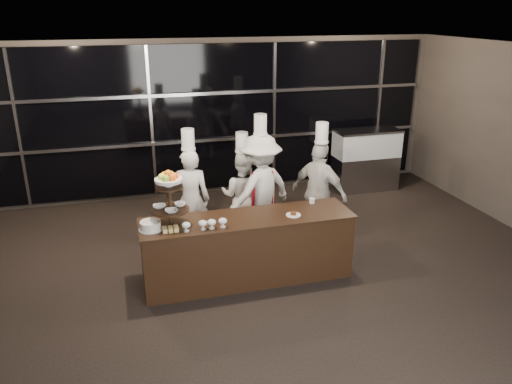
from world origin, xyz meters
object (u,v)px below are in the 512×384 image
object	(u,v)px
chef_c	(260,190)
chef_d	(319,192)
chef_a	(191,198)
display_case	(366,157)
display_stand	(169,195)
layer_cake	(150,226)
buffet_counter	(248,248)
chef_b	(242,195)

from	to	relation	value
chef_c	chef_d	world-z (taller)	chef_c
chef_a	chef_d	xyz separation A→B (m)	(1.95, -0.32, 0.01)
chef_c	chef_d	xyz separation A→B (m)	(0.89, -0.21, -0.06)
display_case	chef_d	xyz separation A→B (m)	(-1.85, -2.03, 0.15)
display_stand	layer_cake	xyz separation A→B (m)	(-0.26, -0.05, -0.37)
buffet_counter	layer_cake	xyz separation A→B (m)	(-1.26, -0.05, 0.51)
layer_cake	chef_c	bearing A→B (deg)	32.51
chef_a	buffet_counter	bearing A→B (deg)	-63.37
chef_a	chef_c	world-z (taller)	chef_c
display_case	chef_c	size ratio (longest dim) A/B	0.63
layer_cake	chef_a	world-z (taller)	chef_a
layer_cake	chef_d	world-z (taller)	chef_d
buffet_counter	chef_a	distance (m)	1.35
display_stand	chef_d	bearing A→B (deg)	19.68
display_case	chef_b	xyz separation A→B (m)	(-2.97, -1.58, 0.06)
chef_a	chef_b	size ratio (longest dim) A/B	1.08
buffet_counter	chef_d	distance (m)	1.65
buffet_counter	chef_a	size ratio (longest dim) A/B	1.51
buffet_counter	layer_cake	bearing A→B (deg)	-177.73
display_case	chef_b	distance (m)	3.36
layer_cake	chef_b	world-z (taller)	chef_b
buffet_counter	chef_c	distance (m)	1.24
chef_a	chef_d	world-z (taller)	chef_d
display_case	chef_a	bearing A→B (deg)	-155.80
buffet_counter	chef_a	bearing A→B (deg)	116.63
display_case	chef_d	size ratio (longest dim) A/B	0.68
layer_cake	chef_a	distance (m)	1.40
chef_b	buffet_counter	bearing A→B (deg)	-101.00
buffet_counter	display_stand	distance (m)	1.33
layer_cake	chef_a	size ratio (longest dim) A/B	0.16
display_stand	display_case	xyz separation A→B (m)	(4.22, 2.87, -0.65)
chef_d	display_stand	bearing A→B (deg)	-160.32
layer_cake	chef_b	xyz separation A→B (m)	(1.51, 1.34, -0.23)
display_case	layer_cake	bearing A→B (deg)	-146.88
display_stand	display_case	world-z (taller)	display_stand
buffet_counter	chef_b	world-z (taller)	chef_b
chef_a	chef_b	xyz separation A→B (m)	(0.84, 0.13, -0.08)
display_case	chef_c	distance (m)	3.29
chef_b	chef_d	xyz separation A→B (m)	(1.12, -0.45, 0.09)
display_stand	chef_c	distance (m)	1.87
chef_a	display_case	bearing A→B (deg)	24.20
layer_cake	chef_d	xyz separation A→B (m)	(2.63, 0.90, -0.14)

